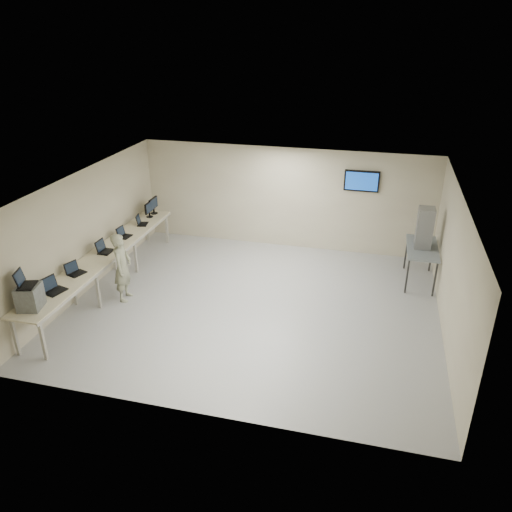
% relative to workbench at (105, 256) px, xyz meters
% --- Properties ---
extents(room, '(8.01, 7.01, 2.81)m').
position_rel_workbench_xyz_m(room, '(3.62, 0.06, 0.58)').
color(room, '#BCBCBC').
rests_on(room, ground).
extents(workbench, '(0.76, 6.00, 0.90)m').
position_rel_workbench_xyz_m(workbench, '(0.00, 0.00, 0.00)').
color(workbench, beige).
rests_on(workbench, ground).
extents(equipment_box, '(0.49, 0.53, 0.47)m').
position_rel_workbench_xyz_m(equipment_box, '(-0.06, -2.54, 0.31)').
color(equipment_box, gray).
rests_on(equipment_box, workbench).
extents(laptop_on_box, '(0.41, 0.45, 0.30)m').
position_rel_workbench_xyz_m(laptop_on_box, '(-0.12, -2.54, 0.62)').
color(laptop_on_box, black).
rests_on(laptop_on_box, equipment_box).
extents(laptop_0, '(0.42, 0.46, 0.31)m').
position_rel_workbench_xyz_m(laptop_0, '(-0.06, -1.89, 0.15)').
color(laptop_0, black).
rests_on(laptop_0, workbench).
extents(laptop_1, '(0.38, 0.41, 0.27)m').
position_rel_workbench_xyz_m(laptop_1, '(-0.07, -1.09, 0.14)').
color(laptop_1, black).
rests_on(laptop_1, workbench).
extents(laptop_2, '(0.31, 0.38, 0.29)m').
position_rel_workbench_xyz_m(laptop_2, '(-0.05, 0.07, 0.15)').
color(laptop_2, black).
rests_on(laptop_2, workbench).
extents(laptop_3, '(0.30, 0.35, 0.26)m').
position_rel_workbench_xyz_m(laptop_3, '(-0.04, 1.01, 0.14)').
color(laptop_3, black).
rests_on(laptop_3, workbench).
extents(laptop_4, '(0.33, 0.37, 0.26)m').
position_rel_workbench_xyz_m(laptop_4, '(0.00, 1.89, 0.14)').
color(laptop_4, black).
rests_on(laptop_4, workbench).
extents(monitor_near, '(0.19, 0.43, 0.42)m').
position_rel_workbench_xyz_m(monitor_near, '(-0.01, 2.46, 0.33)').
color(monitor_near, black).
rests_on(monitor_near, workbench).
extents(monitor_far, '(0.20, 0.46, 0.45)m').
position_rel_workbench_xyz_m(monitor_far, '(-0.01, 2.75, 0.35)').
color(monitor_far, black).
rests_on(monitor_far, workbench).
extents(soldier, '(0.45, 0.63, 1.60)m').
position_rel_workbench_xyz_m(soldier, '(0.65, -0.38, -0.03)').
color(soldier, gray).
rests_on(soldier, ground).
extents(side_table, '(0.72, 1.53, 0.92)m').
position_rel_workbench_xyz_m(side_table, '(7.19, 2.13, 0.02)').
color(side_table, slate).
rests_on(side_table, ground).
extents(storage_bins, '(0.37, 0.41, 0.98)m').
position_rel_workbench_xyz_m(storage_bins, '(7.17, 2.13, 0.58)').
color(storage_bins, gray).
rests_on(storage_bins, side_table).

